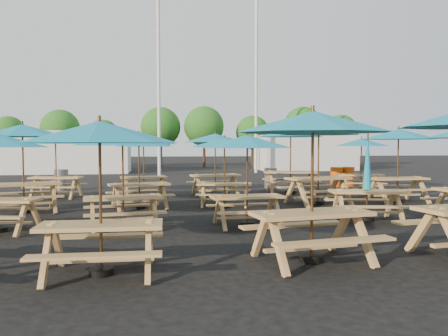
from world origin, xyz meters
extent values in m
plane|color=black|center=(0.00, 0.00, 0.00)|extent=(120.00, 120.00, 0.00)
cube|color=#A87F4A|center=(-5.47, -2.30, 0.42)|extent=(1.68, 0.54, 0.04)
cube|color=#A87F4A|center=(-5.85, -0.13, 0.79)|extent=(2.05, 1.30, 0.06)
cube|color=#A87F4A|center=(-5.63, -0.80, 0.48)|extent=(1.91, 0.84, 0.04)
cube|color=#A87F4A|center=(-6.06, 0.54, 0.48)|extent=(1.91, 0.84, 0.04)
cylinder|color=black|center=(-5.85, -0.13, 0.05)|extent=(0.38, 0.38, 0.11)
cylinder|color=brown|center=(-5.85, -0.13, 1.23)|extent=(0.05, 0.05, 2.45)
cone|color=teal|center=(-5.85, -0.13, 2.26)|extent=(3.11, 3.11, 0.34)
cube|color=#A87F4A|center=(-5.70, 3.22, 0.72)|extent=(1.84, 0.94, 0.06)
cube|color=#A87F4A|center=(-5.80, 2.58, 0.44)|extent=(1.77, 0.51, 0.04)
cube|color=#A87F4A|center=(-5.61, 3.85, 0.44)|extent=(1.77, 0.51, 0.04)
cylinder|color=black|center=(-5.70, 3.22, 0.05)|extent=(0.35, 0.35, 0.10)
cylinder|color=brown|center=(-5.70, 3.22, 1.12)|extent=(0.04, 0.04, 2.24)
cone|color=teal|center=(-5.70, 3.22, 2.07)|extent=(2.58, 2.58, 0.31)
cube|color=#A87F4A|center=(-3.04, -6.43, 0.71)|extent=(1.75, 0.72, 0.06)
cube|color=#A87F4A|center=(-3.06, -7.07, 0.43)|extent=(1.74, 0.29, 0.04)
cube|color=#A87F4A|center=(-3.03, -5.80, 0.43)|extent=(1.74, 0.29, 0.04)
cylinder|color=black|center=(-3.04, -6.43, 0.05)|extent=(0.35, 0.35, 0.10)
cylinder|color=brown|center=(-3.04, -6.43, 1.11)|extent=(0.04, 0.04, 2.22)
cone|color=teal|center=(-3.04, -6.43, 2.05)|extent=(2.29, 2.29, 0.31)
cube|color=#A87F4A|center=(-2.98, -2.92, 0.70)|extent=(1.78, 0.91, 0.06)
cube|color=#A87F4A|center=(-2.88, -3.54, 0.43)|extent=(1.72, 0.49, 0.04)
cube|color=#A87F4A|center=(-3.07, -2.31, 0.43)|extent=(1.72, 0.49, 0.04)
cylinder|color=black|center=(-2.98, -2.92, 0.05)|extent=(0.34, 0.34, 0.09)
cylinder|color=brown|center=(-2.98, -2.92, 1.09)|extent=(0.04, 0.04, 2.17)
cone|color=teal|center=(-2.98, -2.92, 2.00)|extent=(2.49, 2.49, 0.30)
cube|color=#A87F4A|center=(-2.73, 0.15, 0.71)|extent=(1.85, 1.08, 0.06)
cube|color=#A87F4A|center=(-2.58, -0.46, 0.43)|extent=(1.74, 0.66, 0.04)
cube|color=#A87F4A|center=(-2.88, 0.77, 0.43)|extent=(1.74, 0.66, 0.04)
cylinder|color=black|center=(-2.73, 0.15, 0.05)|extent=(0.35, 0.35, 0.10)
cylinder|color=brown|center=(-2.73, 0.15, 1.11)|extent=(0.04, 0.04, 2.22)
cone|color=teal|center=(-2.73, 0.15, 2.05)|extent=(2.71, 2.71, 0.31)
cube|color=#A87F4A|center=(-2.68, 3.43, 0.68)|extent=(1.74, 0.88, 0.06)
cube|color=#A87F4A|center=(-2.59, 2.83, 0.42)|extent=(1.68, 0.47, 0.04)
cube|color=#A87F4A|center=(-2.76, 4.04, 0.42)|extent=(1.68, 0.47, 0.04)
cylinder|color=black|center=(-2.68, 3.43, 0.05)|extent=(0.33, 0.33, 0.09)
cylinder|color=brown|center=(-2.68, 3.43, 1.06)|extent=(0.04, 0.04, 2.12)
cone|color=teal|center=(-2.68, 3.43, 1.96)|extent=(2.42, 2.42, 0.30)
cube|color=#A87F4A|center=(0.18, -6.24, 0.78)|extent=(1.98, 1.00, 0.06)
cube|color=#A87F4A|center=(0.28, -6.93, 0.47)|extent=(1.91, 0.54, 0.04)
cube|color=#A87F4A|center=(0.08, -5.56, 0.47)|extent=(1.91, 0.54, 0.04)
cylinder|color=black|center=(0.18, -6.24, 0.05)|extent=(0.38, 0.38, 0.11)
cylinder|color=brown|center=(0.18, -6.24, 1.21)|extent=(0.05, 0.05, 2.42)
cone|color=teal|center=(0.18, -6.24, 2.23)|extent=(2.76, 2.76, 0.34)
cube|color=#A87F4A|center=(-0.19, -3.05, 0.68)|extent=(1.69, 0.76, 0.06)
cube|color=#A87F4A|center=(-0.15, -3.66, 0.41)|extent=(1.66, 0.35, 0.04)
cube|color=#A87F4A|center=(-0.23, -2.45, 0.41)|extent=(1.66, 0.35, 0.04)
cylinder|color=black|center=(-0.19, -3.05, 0.05)|extent=(0.33, 0.33, 0.09)
cylinder|color=brown|center=(-0.19, -3.05, 1.05)|extent=(0.04, 0.04, 2.11)
cone|color=teal|center=(-0.19, -3.05, 1.94)|extent=(2.27, 2.27, 0.29)
cube|color=#A87F4A|center=(-0.18, 0.28, 0.68)|extent=(1.74, 0.95, 0.06)
cube|color=#A87F4A|center=(-0.30, -0.32, 0.41)|extent=(1.66, 0.54, 0.04)
cube|color=#A87F4A|center=(-0.06, 0.87, 0.41)|extent=(1.66, 0.54, 0.04)
cylinder|color=black|center=(-0.18, 0.28, 0.05)|extent=(0.33, 0.33, 0.09)
cylinder|color=brown|center=(-0.18, 0.28, 1.05)|extent=(0.04, 0.04, 2.11)
cone|color=teal|center=(-0.18, 0.28, 1.94)|extent=(2.50, 2.50, 0.29)
cube|color=#A87F4A|center=(-0.06, 3.18, 0.74)|extent=(1.89, 0.97, 0.06)
cube|color=#A87F4A|center=(0.04, 2.53, 0.45)|extent=(1.82, 0.53, 0.04)
cube|color=#A87F4A|center=(-0.16, 3.84, 0.45)|extent=(1.82, 0.53, 0.04)
cylinder|color=black|center=(-0.06, 3.18, 0.05)|extent=(0.36, 0.36, 0.10)
cylinder|color=brown|center=(-0.06, 3.18, 1.16)|extent=(0.04, 0.04, 2.31)
cone|color=teal|center=(-0.06, 3.18, 2.13)|extent=(2.66, 2.66, 0.32)
cube|color=#A87F4A|center=(2.88, -5.68, 0.50)|extent=(2.00, 0.51, 0.04)
cube|color=#A87F4A|center=(2.85, -2.87, 0.72)|extent=(1.85, 0.98, 0.06)
cube|color=#A87F4A|center=(2.74, -3.50, 0.44)|extent=(1.78, 0.55, 0.04)
cube|color=#A87F4A|center=(2.96, -2.23, 0.44)|extent=(1.78, 0.55, 0.04)
cylinder|color=black|center=(2.85, -2.87, 0.05)|extent=(0.35, 0.35, 0.10)
cylinder|color=brown|center=(2.85, -2.87, 1.13)|extent=(0.04, 0.04, 2.25)
cone|color=teal|center=(2.85, -2.87, 1.52)|extent=(0.22, 0.22, 1.47)
cube|color=#A87F4A|center=(2.77, 0.16, 0.82)|extent=(2.12, 1.19, 0.07)
cube|color=#A87F4A|center=(2.93, -0.55, 0.50)|extent=(2.02, 0.70, 0.04)
cube|color=#A87F4A|center=(2.62, 0.88, 0.50)|extent=(2.02, 0.70, 0.04)
cylinder|color=black|center=(2.77, 0.16, 0.06)|extent=(0.40, 0.40, 0.11)
cylinder|color=brown|center=(2.77, 0.16, 1.28)|extent=(0.05, 0.05, 2.56)
cone|color=teal|center=(2.77, 0.16, 2.36)|extent=(3.07, 3.07, 0.36)
cube|color=#A87F4A|center=(2.89, 3.34, 0.82)|extent=(2.09, 1.06, 0.07)
cube|color=#A87F4A|center=(2.78, 2.61, 0.50)|extent=(2.02, 0.56, 0.04)
cube|color=#A87F4A|center=(2.99, 4.06, 0.50)|extent=(2.02, 0.56, 0.04)
cylinder|color=black|center=(2.89, 3.34, 0.06)|extent=(0.40, 0.40, 0.11)
cylinder|color=brown|center=(2.89, 3.34, 1.28)|extent=(0.05, 0.05, 2.55)
cone|color=teal|center=(2.89, 3.34, 2.35)|extent=(2.92, 2.92, 0.36)
cube|color=#A87F4A|center=(5.54, 0.30, 0.77)|extent=(1.91, 0.79, 0.06)
cube|color=#A87F4A|center=(5.56, -0.39, 0.47)|extent=(1.89, 0.32, 0.04)
cube|color=#A87F4A|center=(5.52, 0.99, 0.47)|extent=(1.89, 0.32, 0.04)
cylinder|color=black|center=(5.54, 0.30, 0.05)|extent=(0.38, 0.38, 0.10)
cylinder|color=brown|center=(5.54, 0.30, 1.20)|extent=(0.05, 0.05, 2.41)
cone|color=teal|center=(5.54, 0.30, 2.22)|extent=(2.50, 2.50, 0.33)
cube|color=#A87F4A|center=(5.71, 3.20, 0.69)|extent=(1.79, 1.07, 0.06)
cube|color=#A87F4A|center=(5.55, 2.61, 0.42)|extent=(1.68, 0.66, 0.04)
cube|color=#A87F4A|center=(5.87, 3.79, 0.42)|extent=(1.68, 0.66, 0.04)
cylinder|color=black|center=(5.71, 3.20, 0.05)|extent=(0.34, 0.34, 0.09)
cylinder|color=brown|center=(5.71, 3.20, 1.07)|extent=(0.04, 0.04, 2.14)
cone|color=teal|center=(5.71, 3.20, 1.97)|extent=(2.65, 2.65, 0.30)
cylinder|color=gray|center=(-6.04, 5.72, 0.44)|extent=(0.55, 0.55, 0.88)
cylinder|color=gray|center=(2.69, 5.54, 0.44)|extent=(0.55, 0.55, 0.88)
cylinder|color=#C54B0B|center=(5.76, 5.64, 0.44)|extent=(0.55, 0.55, 0.88)
cylinder|color=#C54B0B|center=(6.35, 5.71, 0.44)|extent=(0.55, 0.55, 0.88)
cylinder|color=silver|center=(-2.00, 14.00, 6.00)|extent=(0.20, 0.20, 12.00)
cylinder|color=silver|center=(4.50, 16.00, 6.00)|extent=(0.20, 0.20, 12.00)
cube|color=silver|center=(-8.00, 18.00, 1.40)|extent=(8.00, 4.00, 2.80)
cube|color=silver|center=(9.00, 19.00, 1.30)|extent=(7.00, 4.00, 2.60)
cylinder|color=#382314|center=(-14.07, 25.25, 0.96)|extent=(0.24, 0.24, 1.92)
sphere|color=#1E5919|center=(-14.07, 25.25, 2.84)|extent=(2.80, 2.80, 2.80)
cylinder|color=#382314|center=(-9.74, 23.90, 1.07)|extent=(0.24, 0.24, 2.14)
sphere|color=#1E5919|center=(-9.74, 23.90, 3.16)|extent=(3.11, 3.11, 3.11)
cylinder|color=#382314|center=(-6.39, 23.65, 0.89)|extent=(0.24, 0.24, 1.78)
sphere|color=#1E5919|center=(-6.39, 23.65, 2.63)|extent=(2.59, 2.59, 2.59)
cylinder|color=#382314|center=(-1.75, 24.72, 1.16)|extent=(0.24, 0.24, 2.31)
sphere|color=#1E5919|center=(-1.75, 24.72, 3.41)|extent=(3.36, 3.36, 3.36)
cylinder|color=#382314|center=(1.90, 24.26, 1.17)|extent=(0.24, 0.24, 2.35)
sphere|color=#1E5919|center=(1.90, 24.26, 3.47)|extent=(3.41, 3.41, 3.41)
cylinder|color=#382314|center=(6.22, 24.67, 1.01)|extent=(0.24, 0.24, 2.02)
sphere|color=#1E5919|center=(6.22, 24.67, 2.98)|extent=(2.94, 2.94, 2.94)
cylinder|color=#382314|center=(10.23, 22.90, 1.16)|extent=(0.24, 0.24, 2.32)
sphere|color=#1E5919|center=(10.23, 22.90, 3.43)|extent=(3.38, 3.38, 3.38)
cylinder|color=#382314|center=(13.63, 22.92, 1.02)|extent=(0.24, 0.24, 2.03)
sphere|color=#1E5919|center=(13.63, 22.92, 3.00)|extent=(2.95, 2.95, 2.95)
camera|label=1|loc=(-2.28, -12.80, 1.86)|focal=35.00mm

